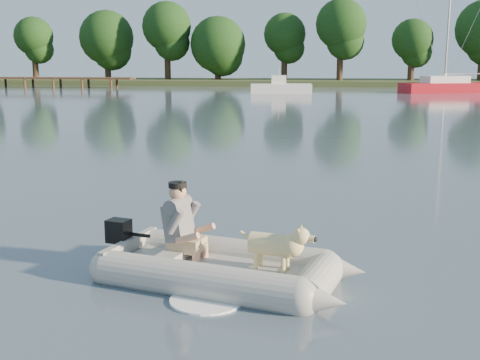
# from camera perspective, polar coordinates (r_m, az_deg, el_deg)

# --- Properties ---
(water) EXTENTS (160.00, 160.00, 0.00)m
(water) POSITION_cam_1_polar(r_m,az_deg,el_deg) (7.62, -1.33, -9.05)
(water) COLOR slate
(water) RESTS_ON ground
(shore_bank) EXTENTS (160.00, 12.00, 0.70)m
(shore_bank) POSITION_cam_1_polar(r_m,az_deg,el_deg) (69.13, 6.23, 9.16)
(shore_bank) COLOR #47512D
(shore_bank) RESTS_ON water
(dock) EXTENTS (18.00, 2.00, 1.04)m
(dock) POSITION_cam_1_polar(r_m,az_deg,el_deg) (65.01, -17.79, 8.81)
(dock) COLOR #4C331E
(dock) RESTS_ON water
(treeline) EXTENTS (84.66, 7.35, 9.27)m
(treeline) POSITION_cam_1_polar(r_m,az_deg,el_deg) (68.36, 11.26, 13.22)
(treeline) COLOR #332316
(treeline) RESTS_ON shore_bank
(dinghy) EXTENTS (5.10, 4.32, 1.26)m
(dinghy) POSITION_cam_1_polar(r_m,az_deg,el_deg) (7.29, -1.47, -5.60)
(dinghy) COLOR #9E9E99
(dinghy) RESTS_ON water
(man) EXTENTS (0.78, 0.71, 0.98)m
(man) POSITION_cam_1_polar(r_m,az_deg,el_deg) (7.55, -5.75, -3.71)
(man) COLOR slate
(man) RESTS_ON dinghy
(dog) EXTENTS (0.89, 0.51, 0.56)m
(dog) POSITION_cam_1_polar(r_m,az_deg,el_deg) (7.15, 3.02, -6.49)
(dog) COLOR #D4BC7A
(dog) RESTS_ON dinghy
(outboard_motor) EXTENTS (0.43, 0.35, 0.71)m
(outboard_motor) POSITION_cam_1_polar(r_m,az_deg,el_deg) (8.06, -11.38, -6.03)
(outboard_motor) COLOR black
(outboard_motor) RESTS_ON dinghy
(motorboat) EXTENTS (5.34, 2.42, 2.20)m
(motorboat) POSITION_cam_1_polar(r_m,az_deg,el_deg) (50.58, 3.93, 9.32)
(motorboat) COLOR white
(motorboat) RESTS_ON water
(sailboat) EXTENTS (8.77, 5.05, 11.55)m
(sailboat) POSITION_cam_1_polar(r_m,az_deg,el_deg) (54.69, 19.21, 8.35)
(sailboat) COLOR #A8131E
(sailboat) RESTS_ON water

